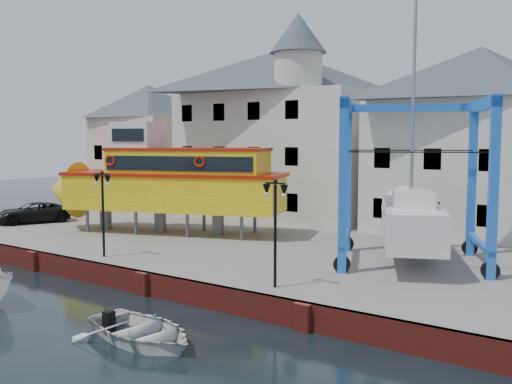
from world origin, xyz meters
The scene contains 12 objects.
ground centered at (0.00, 0.00, 0.00)m, with size 140.00×140.00×0.00m, color black.
hardstanding centered at (0.00, 11.00, 0.50)m, with size 44.00×22.00×1.00m, color slate.
quay_wall centered at (0.00, 0.10, 0.50)m, with size 44.00×0.47×1.00m.
building_pink centered at (-18.00, 18.00, 6.15)m, with size 8.00×7.00×10.30m.
building_white_main centered at (-4.87, 18.39, 7.34)m, with size 14.00×8.30×14.00m.
building_white_right centered at (9.00, 19.00, 6.60)m, with size 12.00×8.00×11.20m.
lamp_post_left centered at (-4.00, 1.20, 4.17)m, with size 1.12×0.32×4.20m.
lamp_post_right centered at (6.00, 1.20, 4.17)m, with size 1.12×0.32×4.20m.
tour_boat centered at (-6.96, 8.10, 4.19)m, with size 15.87×8.51×6.75m.
travel_lift centered at (8.41, 9.15, 3.41)m, with size 8.29×9.74×14.46m.
van centered at (-17.03, 5.92, 1.69)m, with size 2.29×4.96×1.38m, color black.
motorboat_b centered at (4.11, -4.04, 0.00)m, with size 3.39×4.75×0.98m, color silver.
Camera 1 is at (17.89, -16.91, 6.74)m, focal length 40.00 mm.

